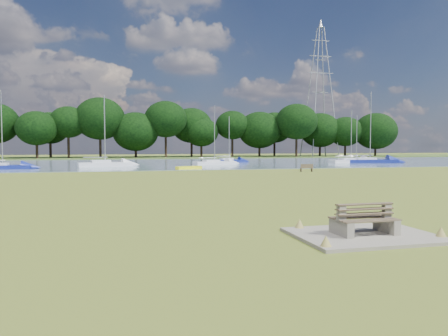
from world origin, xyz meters
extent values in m
plane|color=olive|center=(0.00, 0.00, 0.00)|extent=(220.00, 220.00, 0.00)
cube|color=slate|center=(0.00, 42.00, 0.00)|extent=(220.00, 40.00, 0.10)
cube|color=#4C6626|center=(0.00, 72.00, 0.00)|extent=(220.00, 20.00, 0.40)
cube|color=gray|center=(0.00, -14.00, 0.05)|extent=(4.20, 3.20, 0.10)
cube|color=gray|center=(-0.78, -14.01, 0.33)|extent=(0.24, 1.10, 0.46)
cube|color=gray|center=(-0.78, -14.01, 0.74)|extent=(0.23, 0.19, 0.57)
cube|color=gray|center=(0.78, -13.99, 0.33)|extent=(0.24, 1.10, 0.46)
cube|color=gray|center=(0.78, -13.99, 0.74)|extent=(0.23, 0.19, 0.57)
cube|color=brown|center=(0.00, -14.34, 0.57)|extent=(1.88, 0.44, 0.04)
cube|color=brown|center=(0.00, -14.08, 0.88)|extent=(1.87, 0.16, 0.46)
cube|color=brown|center=(0.00, -13.66, 0.57)|extent=(1.88, 0.44, 0.04)
cube|color=brown|center=(0.00, -13.92, 0.88)|extent=(1.87, 0.16, 0.46)
cube|color=brown|center=(11.76, 16.56, 0.21)|extent=(0.13, 0.41, 0.41)
cube|color=brown|center=(12.91, 16.38, 0.21)|extent=(0.13, 0.41, 0.41)
cube|color=brown|center=(12.34, 16.47, 0.41)|extent=(1.39, 0.60, 0.04)
cube|color=brown|center=(12.31, 16.29, 0.63)|extent=(1.33, 0.25, 0.40)
cube|color=#FDFF15|center=(1.12, 24.00, 0.21)|extent=(3.25, 2.03, 0.32)
cylinder|color=#969799|center=(38.43, 67.75, 15.40)|extent=(0.23, 0.23, 30.40)
cylinder|color=#969799|center=(42.94, 67.75, 15.40)|extent=(0.23, 0.23, 30.40)
cylinder|color=#969799|center=(38.43, 72.25, 15.40)|extent=(0.23, 0.23, 30.40)
cylinder|color=#969799|center=(42.94, 72.25, 15.40)|extent=(0.23, 0.23, 30.40)
cube|color=#969799|center=(40.69, 70.00, 19.96)|extent=(6.76, 0.14, 0.14)
cube|color=#969799|center=(40.69, 70.00, 23.91)|extent=(5.60, 0.14, 0.14)
cube|color=#969799|center=(40.69, 70.00, 27.56)|extent=(4.44, 0.14, 0.14)
cone|color=#969799|center=(40.69, 70.00, 31.57)|extent=(1.16, 1.16, 1.93)
cylinder|color=black|center=(-23.00, 68.00, 2.30)|extent=(0.55, 0.55, 4.20)
ellipsoid|color=black|center=(-23.00, 68.00, 7.44)|extent=(7.71, 7.71, 6.55)
cylinder|color=black|center=(-16.00, 68.00, 2.46)|extent=(0.55, 0.55, 4.52)
ellipsoid|color=black|center=(-16.00, 68.00, 7.98)|extent=(8.81, 8.81, 7.49)
cylinder|color=black|center=(-9.00, 68.00, 1.98)|extent=(0.55, 0.55, 3.57)
ellipsoid|color=black|center=(-9.00, 68.00, 6.34)|extent=(9.91, 9.91, 8.42)
cylinder|color=black|center=(-2.00, 68.00, 2.14)|extent=(0.55, 0.55, 3.88)
ellipsoid|color=black|center=(-2.00, 68.00, 6.89)|extent=(7.71, 7.71, 6.55)
cylinder|color=black|center=(5.00, 68.00, 2.30)|extent=(0.55, 0.55, 4.20)
ellipsoid|color=black|center=(5.00, 68.00, 7.44)|extent=(8.81, 8.81, 7.49)
cylinder|color=black|center=(12.00, 68.00, 2.46)|extent=(0.55, 0.55, 4.52)
ellipsoid|color=black|center=(12.00, 68.00, 7.98)|extent=(9.91, 9.91, 8.42)
cylinder|color=black|center=(19.00, 68.00, 1.98)|extent=(0.55, 0.55, 3.57)
ellipsoid|color=black|center=(19.00, 68.00, 6.34)|extent=(7.71, 7.71, 6.55)
cylinder|color=black|center=(26.00, 68.00, 2.14)|extent=(0.55, 0.55, 3.88)
ellipsoid|color=black|center=(26.00, 68.00, 6.89)|extent=(8.81, 8.81, 7.49)
cylinder|color=black|center=(33.00, 68.00, 2.30)|extent=(0.55, 0.55, 4.20)
ellipsoid|color=black|center=(33.00, 68.00, 7.44)|extent=(9.91, 9.91, 8.42)
cylinder|color=black|center=(40.00, 68.00, 2.46)|extent=(0.55, 0.55, 4.52)
ellipsoid|color=black|center=(40.00, 68.00, 7.98)|extent=(7.71, 7.71, 6.55)
cylinder|color=black|center=(47.00, 68.00, 1.98)|extent=(0.55, 0.55, 3.57)
ellipsoid|color=black|center=(47.00, 68.00, 6.34)|extent=(8.81, 8.81, 7.49)
cylinder|color=black|center=(54.00, 68.00, 2.14)|extent=(0.55, 0.55, 3.88)
ellipsoid|color=black|center=(54.00, 68.00, 6.89)|extent=(9.91, 9.91, 8.42)
cube|color=silver|center=(28.15, 34.40, 0.40)|extent=(7.12, 2.65, 0.70)
cube|color=silver|center=(27.60, 34.35, 0.83)|extent=(2.58, 1.77, 0.45)
cylinder|color=#A5A8AD|center=(28.15, 34.40, 4.37)|extent=(0.12, 0.12, 7.64)
cube|color=silver|center=(-8.33, 31.96, 0.44)|extent=(6.84, 3.00, 0.78)
cube|color=silver|center=(-8.85, 31.87, 0.91)|extent=(2.54, 1.84, 0.50)
cylinder|color=#A5A8AD|center=(-8.33, 31.96, 4.88)|extent=(0.13, 0.13, 8.56)
cube|color=navy|center=(30.91, 33.54, 0.43)|extent=(8.44, 4.35, 0.76)
cube|color=silver|center=(30.28, 33.71, 0.90)|extent=(3.22, 2.48, 0.49)
cylinder|color=#A5A8AD|center=(30.91, 33.54, 5.77)|extent=(0.13, 0.13, 10.35)
cube|color=silver|center=(30.68, 37.04, 0.37)|extent=(5.55, 1.68, 0.63)
cube|color=silver|center=(30.24, 37.02, 0.75)|extent=(1.96, 1.26, 0.41)
cylinder|color=#A5A8AD|center=(30.68, 37.04, 4.07)|extent=(0.11, 0.11, 7.14)
cube|color=navy|center=(-19.59, 28.82, 0.38)|extent=(6.10, 1.79, 0.65)
cylinder|color=#A5A8AD|center=(-19.59, 28.82, 4.78)|extent=(0.11, 0.11, 8.52)
cube|color=navy|center=(10.31, 40.29, 0.38)|extent=(5.59, 2.47, 0.66)
cube|color=silver|center=(9.89, 40.21, 0.78)|extent=(2.08, 1.51, 0.43)
cylinder|color=#A5A8AD|center=(10.31, 40.29, 3.91)|extent=(0.11, 0.11, 6.77)
cube|color=silver|center=(6.47, 33.88, 0.37)|extent=(6.31, 3.15, 0.64)
cube|color=silver|center=(6.00, 33.75, 0.76)|extent=(2.39, 1.82, 0.41)
cylinder|color=#A5A8AD|center=(6.47, 33.88, 4.44)|extent=(0.11, 0.11, 7.85)
camera|label=1|loc=(-7.40, -25.70, 2.80)|focal=35.00mm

